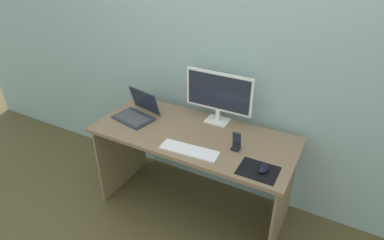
% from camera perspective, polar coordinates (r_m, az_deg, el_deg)
% --- Properties ---
extents(ground_plane, '(8.00, 8.00, 0.00)m').
position_cam_1_polar(ground_plane, '(2.91, 0.27, -14.77)').
color(ground_plane, brown).
extents(wall_back, '(6.00, 0.04, 2.50)m').
position_cam_1_polar(wall_back, '(2.56, 4.75, 11.79)').
color(wall_back, '#97ACAD').
rests_on(wall_back, ground_plane).
extents(desk, '(1.52, 0.66, 0.74)m').
position_cam_1_polar(desk, '(2.52, 0.30, -5.19)').
color(desk, '#88684F').
rests_on(desk, ground_plane).
extents(monitor, '(0.54, 0.14, 0.41)m').
position_cam_1_polar(monitor, '(2.50, 4.66, 4.40)').
color(monitor, white).
rests_on(monitor, desk).
extents(laptop, '(0.35, 0.32, 0.21)m').
position_cam_1_polar(laptop, '(2.67, -9.55, 1.34)').
color(laptop, '#2B3240').
rests_on(laptop, desk).
extents(keyboard_external, '(0.42, 0.15, 0.01)m').
position_cam_1_polar(keyboard_external, '(2.25, -0.47, -5.29)').
color(keyboard_external, white).
rests_on(keyboard_external, desk).
extents(mousepad, '(0.25, 0.20, 0.00)m').
position_cam_1_polar(mousepad, '(2.12, 11.48, -8.64)').
color(mousepad, black).
rests_on(mousepad, desk).
extents(mouse, '(0.07, 0.11, 0.04)m').
position_cam_1_polar(mouse, '(2.12, 12.39, -8.24)').
color(mouse, black).
rests_on(mouse, mousepad).
extents(phone_in_dock, '(0.06, 0.05, 0.14)m').
position_cam_1_polar(phone_in_dock, '(2.27, 7.74, -4.07)').
color(phone_in_dock, black).
rests_on(phone_in_dock, desk).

